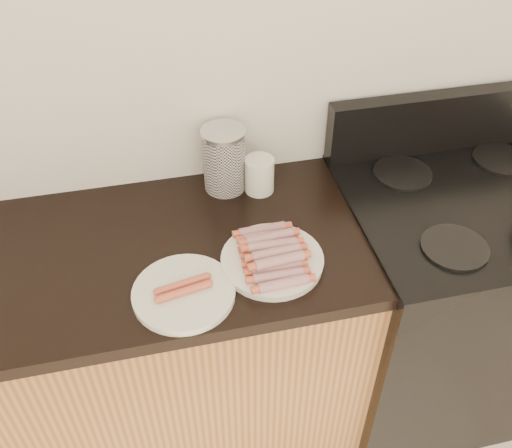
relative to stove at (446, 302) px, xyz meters
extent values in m
cube|color=silver|center=(-0.78, 0.32, 0.84)|extent=(4.00, 0.04, 2.60)
cube|color=#AB723D|center=(-1.48, 0.01, -0.03)|extent=(2.20, 0.59, 0.86)
cube|color=black|center=(0.00, 0.00, -0.01)|extent=(0.76, 0.65, 0.90)
cube|color=black|center=(0.00, 0.00, 0.45)|extent=(0.76, 0.65, 0.01)
cube|color=black|center=(0.00, 0.28, 0.55)|extent=(0.76, 0.06, 0.20)
cylinder|color=black|center=(-0.17, -0.17, 0.46)|extent=(0.18, 0.18, 0.01)
cylinder|color=black|center=(-0.17, 0.17, 0.46)|extent=(0.18, 0.18, 0.01)
cylinder|color=black|center=(0.17, 0.17, 0.46)|extent=(0.18, 0.18, 0.01)
cylinder|color=white|center=(-0.66, -0.11, 0.45)|extent=(0.28, 0.28, 0.02)
cylinder|color=white|center=(-0.90, -0.17, 0.45)|extent=(0.32, 0.32, 0.02)
cylinder|color=maroon|center=(-0.66, -0.21, 0.48)|extent=(0.13, 0.03, 0.03)
cylinder|color=maroon|center=(-0.66, -0.18, 0.48)|extent=(0.13, 0.03, 0.03)
cylinder|color=maroon|center=(-0.66, -0.15, 0.48)|extent=(0.13, 0.03, 0.03)
cylinder|color=maroon|center=(-0.66, -0.12, 0.48)|extent=(0.13, 0.03, 0.03)
cylinder|color=maroon|center=(-0.66, -0.09, 0.48)|extent=(0.13, 0.03, 0.03)
cylinder|color=maroon|center=(-0.66, -0.06, 0.48)|extent=(0.13, 0.03, 0.03)
cylinder|color=maroon|center=(-0.66, -0.03, 0.48)|extent=(0.13, 0.03, 0.03)
cylinder|color=maroon|center=(-0.66, -0.01, 0.48)|extent=(0.13, 0.03, 0.03)
cylinder|color=maroon|center=(-0.66, -0.15, 0.50)|extent=(0.13, 0.03, 0.03)
cylinder|color=maroon|center=(-0.66, -0.12, 0.50)|extent=(0.13, 0.03, 0.03)
cylinder|color=maroon|center=(-0.66, -0.09, 0.50)|extent=(0.13, 0.03, 0.03)
cylinder|color=maroon|center=(-0.66, -0.06, 0.50)|extent=(0.13, 0.03, 0.03)
cylinder|color=#B55130|center=(-0.90, -0.18, 0.47)|extent=(0.13, 0.04, 0.02)
cylinder|color=#B55130|center=(-0.90, -0.15, 0.47)|extent=(0.13, 0.04, 0.02)
cylinder|color=white|center=(-0.72, 0.24, 0.54)|extent=(0.13, 0.13, 0.19)
cylinder|color=silver|center=(-0.72, 0.24, 0.64)|extent=(0.13, 0.13, 0.01)
cylinder|color=white|center=(-0.62, 0.21, 0.50)|extent=(0.10, 0.10, 0.11)
camera|label=1|loc=(-0.93, -1.12, 1.52)|focal=40.00mm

